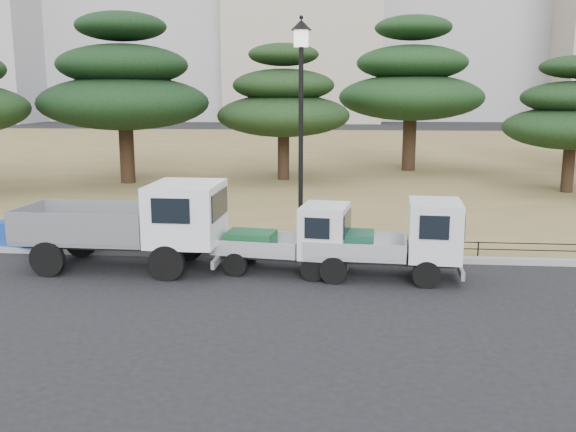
# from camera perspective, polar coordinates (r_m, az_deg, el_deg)

# --- Properties ---
(ground) EXTENTS (220.00, 220.00, 0.00)m
(ground) POSITION_cam_1_polar(r_m,az_deg,el_deg) (14.92, -0.71, -6.38)
(ground) COLOR black
(lawn) EXTENTS (120.00, 56.00, 0.15)m
(lawn) POSITION_cam_1_polar(r_m,az_deg,el_deg) (44.99, 3.37, 5.43)
(lawn) COLOR olive
(lawn) RESTS_ON ground
(curb) EXTENTS (120.00, 0.25, 0.16)m
(curb) POSITION_cam_1_polar(r_m,az_deg,el_deg) (17.38, 0.18, -3.57)
(curb) COLOR gray
(curb) RESTS_ON ground
(truck_large) EXTENTS (5.15, 2.17, 2.23)m
(truck_large) POSITION_cam_1_polar(r_m,az_deg,el_deg) (16.66, -13.52, -0.44)
(truck_large) COLOR black
(truck_large) RESTS_ON ground
(truck_kei_front) EXTENTS (3.44, 1.81, 1.74)m
(truck_kei_front) POSITION_cam_1_polar(r_m,az_deg,el_deg) (15.92, 0.39, -2.02)
(truck_kei_front) COLOR black
(truck_kei_front) RESTS_ON ground
(truck_kei_rear) EXTENTS (3.75, 1.81, 1.91)m
(truck_kei_rear) POSITION_cam_1_polar(r_m,az_deg,el_deg) (15.65, 9.53, -2.08)
(truck_kei_rear) COLOR black
(truck_kei_rear) RESTS_ON ground
(street_lamp) EXTENTS (0.55, 0.55, 6.12)m
(street_lamp) POSITION_cam_1_polar(r_m,az_deg,el_deg) (17.10, 1.16, 10.44)
(street_lamp) COLOR black
(street_lamp) RESTS_ON lawn
(pipe_fence) EXTENTS (38.00, 0.04, 0.40)m
(pipe_fence) POSITION_cam_1_polar(r_m,az_deg,el_deg) (17.44, 0.23, -2.31)
(pipe_fence) COLOR black
(pipe_fence) RESTS_ON lawn
(tarp_pile) EXTENTS (1.63, 1.33, 0.96)m
(tarp_pile) POSITION_cam_1_polar(r_m,az_deg,el_deg) (19.87, -22.36, -1.21)
(tarp_pile) COLOR #1543A9
(tarp_pile) RESTS_ON lawn
(pine_west_near) EXTENTS (7.90, 7.90, 7.90)m
(pine_west_near) POSITION_cam_1_polar(r_m,az_deg,el_deg) (31.44, -14.40, 11.14)
(pine_west_near) COLOR black
(pine_west_near) RESTS_ON lawn
(pine_center_left) EXTENTS (6.47, 6.47, 6.58)m
(pine_center_left) POSITION_cam_1_polar(r_m,az_deg,el_deg) (31.62, -0.41, 10.11)
(pine_center_left) COLOR black
(pine_center_left) RESTS_ON lawn
(pine_center_right) EXTENTS (7.81, 7.81, 8.29)m
(pine_center_right) POSITION_cam_1_polar(r_m,az_deg,el_deg) (36.00, 10.91, 11.62)
(pine_center_right) COLOR black
(pine_center_right) RESTS_ON lawn
(pine_east_near) EXTENTS (5.74, 5.74, 5.80)m
(pine_east_near) POSITION_cam_1_polar(r_m,az_deg,el_deg) (30.13, 23.98, 8.26)
(pine_east_near) COLOR black
(pine_east_near) RESTS_ON lawn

